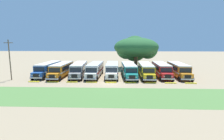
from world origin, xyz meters
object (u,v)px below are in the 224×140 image
at_px(parked_bus_slot_2, 79,69).
at_px(parked_bus_slot_8, 178,69).
at_px(parked_bus_slot_4, 112,69).
at_px(parked_bus_slot_6, 146,70).
at_px(parked_bus_slot_1, 62,69).
at_px(utility_pole, 10,59).
at_px(parked_bus_slot_5, 129,69).
at_px(broad_shade_tree, 136,48).
at_px(parked_bus_slot_0, 48,68).
at_px(parked_bus_slot_3, 95,69).
at_px(parked_bus_slot_7, 161,69).

height_order(parked_bus_slot_2, parked_bus_slot_8, same).
xyz_separation_m(parked_bus_slot_4, parked_bus_slot_6, (7.13, -0.54, 0.00)).
xyz_separation_m(parked_bus_slot_1, utility_pole, (-8.76, -4.01, 2.57)).
bearing_deg(parked_bus_slot_8, parked_bus_slot_5, -84.22).
distance_m(parked_bus_slot_1, parked_bus_slot_6, 17.99).
distance_m(parked_bus_slot_8, broad_shade_tree, 15.65).
height_order(parked_bus_slot_1, broad_shade_tree, broad_shade_tree).
distance_m(parked_bus_slot_0, parked_bus_slot_3, 10.49).
bearing_deg(broad_shade_tree, parked_bus_slot_6, -86.24).
bearing_deg(parked_bus_slot_3, parked_bus_slot_2, -91.50).
bearing_deg(parked_bus_slot_6, utility_pole, -80.40).
relative_size(parked_bus_slot_3, broad_shade_tree, 0.75).
relative_size(parked_bus_slot_5, parked_bus_slot_6, 1.00).
bearing_deg(parked_bus_slot_7, parked_bus_slot_6, -74.81).
relative_size(parked_bus_slot_8, utility_pole, 1.39).
height_order(parked_bus_slot_2, parked_bus_slot_7, same).
bearing_deg(parked_bus_slot_0, parked_bus_slot_3, 87.89).
relative_size(parked_bus_slot_1, broad_shade_tree, 0.75).
bearing_deg(parked_bus_slot_6, parked_bus_slot_5, -88.60).
height_order(parked_bus_slot_1, parked_bus_slot_3, same).
bearing_deg(parked_bus_slot_0, parked_bus_slot_1, 76.64).
bearing_deg(parked_bus_slot_4, parked_bus_slot_1, -87.68).
relative_size(parked_bus_slot_1, parked_bus_slot_3, 1.00).
height_order(parked_bus_slot_0, broad_shade_tree, broad_shade_tree).
xyz_separation_m(parked_bus_slot_1, parked_bus_slot_8, (25.05, 0.79, 0.00)).
distance_m(parked_bus_slot_2, utility_pole, 13.44).
xyz_separation_m(parked_bus_slot_5, utility_pole, (-23.19, -4.01, 2.57)).
bearing_deg(parked_bus_slot_4, utility_pole, -77.52).
distance_m(parked_bus_slot_4, parked_bus_slot_6, 7.15).
xyz_separation_m(parked_bus_slot_1, parked_bus_slot_4, (10.86, 0.56, 0.00)).
bearing_deg(parked_bus_slot_5, parked_bus_slot_6, 87.39).
relative_size(parked_bus_slot_7, broad_shade_tree, 0.75).
height_order(parked_bus_slot_1, parked_bus_slot_5, same).
distance_m(parked_bus_slot_4, broad_shade_tree, 15.05).
bearing_deg(parked_bus_slot_5, utility_pole, -83.17).
bearing_deg(parked_bus_slot_6, parked_bus_slot_0, -91.20).
bearing_deg(parked_bus_slot_4, broad_shade_tree, 153.86).
relative_size(parked_bus_slot_6, utility_pole, 1.39).
distance_m(parked_bus_slot_2, parked_bus_slot_3, 3.51).
xyz_separation_m(parked_bus_slot_0, parked_bus_slot_3, (10.47, -0.58, 0.00)).
bearing_deg(parked_bus_slot_5, parked_bus_slot_3, -95.15).
bearing_deg(parked_bus_slot_6, parked_bus_slot_2, -90.72).
distance_m(parked_bus_slot_7, utility_pole, 30.71).
height_order(parked_bus_slot_0, parked_bus_slot_1, same).
bearing_deg(parked_bus_slot_6, parked_bus_slot_4, -93.30).
relative_size(parked_bus_slot_8, broad_shade_tree, 0.75).
relative_size(parked_bus_slot_5, parked_bus_slot_8, 1.00).
bearing_deg(parked_bus_slot_6, parked_bus_slot_3, -90.31).
relative_size(parked_bus_slot_1, parked_bus_slot_8, 1.00).
relative_size(parked_bus_slot_3, utility_pole, 1.39).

